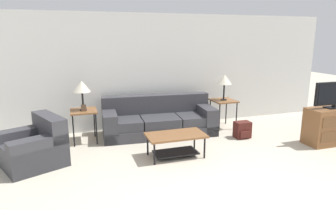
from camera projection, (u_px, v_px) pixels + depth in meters
name	position (u px, v px, depth m)	size (l,w,h in m)	color
wall_back	(154.00, 71.00, 6.92)	(9.01, 0.06, 2.60)	silver
couch	(159.00, 121.00, 6.52)	(2.46, 1.09, 0.82)	#38383D
armchair	(35.00, 148.00, 4.96)	(1.19, 1.21, 0.80)	#38383D
coffee_table	(176.00, 140.00, 5.27)	(1.03, 0.57, 0.42)	brown
side_table_left	(84.00, 114.00, 5.97)	(0.51, 0.56, 0.66)	brown
side_table_right	(223.00, 103.00, 6.93)	(0.51, 0.56, 0.66)	brown
table_lamp_left	(82.00, 87.00, 5.85)	(0.33, 0.33, 0.59)	black
table_lamp_right	(224.00, 80.00, 6.80)	(0.33, 0.33, 0.59)	black
tv_console	(331.00, 126.00, 5.93)	(1.05, 0.47, 0.73)	brown
television	(335.00, 94.00, 5.79)	(0.95, 0.20, 0.52)	black
backpack	(242.00, 130.00, 6.30)	(0.33, 0.30, 0.34)	#4C1E19
picture_frame	(84.00, 108.00, 5.87)	(0.10, 0.04, 0.13)	#4C3828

